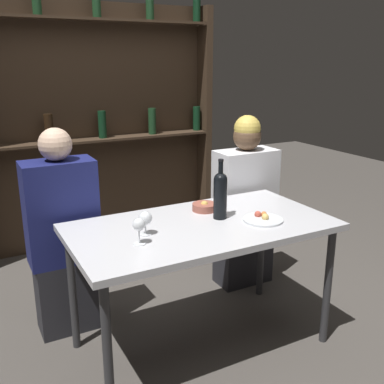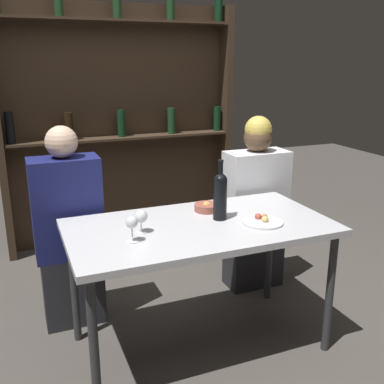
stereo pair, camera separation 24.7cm
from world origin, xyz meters
name	(u,v)px [view 1 (the left image)]	position (x,y,z in m)	size (l,w,h in m)	color
ground_plane	(201,343)	(0.00, 0.00, 0.00)	(10.00, 10.00, 0.00)	#47423D
dining_table	(202,235)	(0.00, 0.00, 0.68)	(1.42, 0.75, 0.75)	silver
wine_rack_wall	(101,121)	(0.00, 1.77, 1.09)	(2.03, 0.21, 2.17)	#38281C
wine_bottle	(220,193)	(0.13, 0.03, 0.89)	(0.08, 0.08, 0.34)	black
wine_glass_0	(139,226)	(-0.40, -0.10, 0.84)	(0.06, 0.06, 0.13)	silver
wine_glass_1	(145,219)	(-0.33, 0.00, 0.83)	(0.07, 0.07, 0.12)	silver
food_plate_0	(263,219)	(0.32, -0.11, 0.76)	(0.22, 0.22, 0.04)	silver
snack_bowl	(204,207)	(0.12, 0.19, 0.77)	(0.14, 0.14, 0.06)	#995142
seated_person_left	(64,240)	(-0.63, 0.54, 0.58)	(0.40, 0.22, 1.24)	#26262B
seated_person_right	(245,206)	(0.65, 0.54, 0.59)	(0.44, 0.22, 1.24)	#26262B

